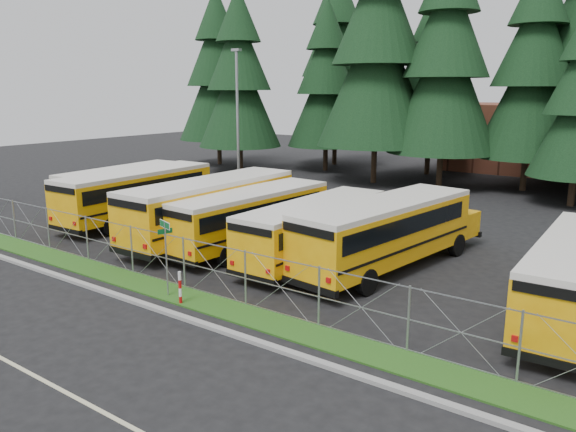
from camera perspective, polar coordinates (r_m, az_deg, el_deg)
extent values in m
plane|color=black|center=(21.70, -6.65, -7.08)|extent=(120.00, 120.00, 0.00)
cube|color=gray|center=(19.67, -12.84, -9.28)|extent=(50.00, 0.25, 0.12)
cube|color=#1F4A15|center=(20.55, -9.88, -8.25)|extent=(50.00, 1.40, 0.06)
cube|color=beige|center=(17.19, -25.50, -13.80)|extent=(50.00, 0.12, 0.01)
cylinder|color=#989BA0|center=(20.54, -12.24, -4.33)|extent=(0.06, 0.06, 2.80)
cube|color=#0B5223|center=(20.21, -12.41, -0.86)|extent=(0.76, 0.29, 0.22)
cube|color=white|center=(20.21, -12.41, -0.86)|extent=(0.80, 0.29, 0.26)
cube|color=#0B5223|center=(20.26, -12.38, -1.52)|extent=(0.20, 0.53, 0.18)
cylinder|color=#B20C0C|center=(19.94, -10.90, -7.21)|extent=(0.11, 0.11, 1.20)
cylinder|color=#989BA0|center=(41.63, -5.13, 9.50)|extent=(0.20, 0.20, 10.00)
cube|color=#989BA0|center=(41.66, -5.28, 16.46)|extent=(0.70, 0.35, 0.18)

